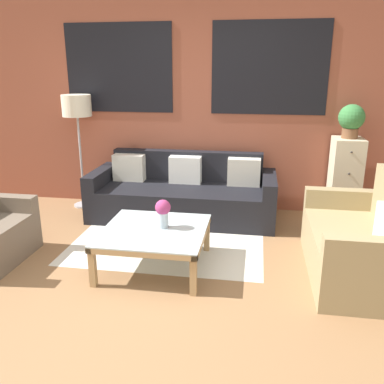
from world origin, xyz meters
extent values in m
plane|color=#8E6642|center=(0.00, 0.00, 0.00)|extent=(16.00, 16.00, 0.00)
cube|color=brown|center=(0.00, 2.44, 1.40)|extent=(8.40, 0.08, 2.80)
cube|color=black|center=(-0.95, 2.39, 1.80)|extent=(1.40, 0.01, 1.10)
cube|color=black|center=(0.95, 2.39, 1.80)|extent=(1.40, 0.01, 1.10)
cube|color=silver|center=(-0.05, 1.18, 0.00)|extent=(2.03, 1.54, 0.00)
cube|color=black|center=(-0.04, 1.82, 0.20)|extent=(1.94, 0.72, 0.40)
cube|color=black|center=(-0.04, 2.26, 0.39)|extent=(1.94, 0.16, 0.78)
cube|color=black|center=(-1.09, 1.90, 0.29)|extent=(0.16, 0.88, 0.58)
cube|color=black|center=(1.01, 1.90, 0.29)|extent=(0.16, 0.88, 0.58)
cube|color=beige|center=(-0.78, 2.10, 0.57)|extent=(0.40, 0.16, 0.34)
cube|color=white|center=(-0.04, 2.10, 0.57)|extent=(0.40, 0.16, 0.34)
cube|color=beige|center=(0.70, 2.10, 0.57)|extent=(0.40, 0.16, 0.34)
cube|color=#99845B|center=(1.69, 0.71, 0.21)|extent=(0.64, 1.13, 0.42)
cube|color=#99845B|center=(1.77, 1.34, 0.31)|extent=(0.80, 0.14, 0.62)
cube|color=#99845B|center=(1.77, 0.08, 0.31)|extent=(0.80, 0.14, 0.62)
cube|color=#6B5B4C|center=(-1.75, 0.78, 0.28)|extent=(0.80, 0.14, 0.56)
cube|color=silver|center=(-0.05, 0.56, 0.38)|extent=(0.95, 0.95, 0.01)
cube|color=tan|center=(-0.05, 0.11, 0.35)|extent=(0.95, 0.05, 0.05)
cube|color=tan|center=(-0.05, 1.01, 0.35)|extent=(0.95, 0.05, 0.05)
cube|color=tan|center=(-0.50, 0.56, 0.35)|extent=(0.05, 0.95, 0.05)
cube|color=tan|center=(0.39, 0.56, 0.35)|extent=(0.05, 0.95, 0.05)
cube|color=tan|center=(-0.49, 0.13, 0.19)|extent=(0.06, 0.05, 0.37)
cube|color=tan|center=(0.38, 0.13, 0.19)|extent=(0.06, 0.05, 0.37)
cube|color=tan|center=(-0.49, 1.00, 0.19)|extent=(0.06, 0.06, 0.37)
cube|color=tan|center=(0.38, 1.00, 0.19)|extent=(0.06, 0.06, 0.37)
cylinder|color=#B2B2B7|center=(-1.45, 2.15, 0.01)|extent=(0.28, 0.28, 0.02)
cylinder|color=#B2B2B7|center=(-1.45, 2.15, 0.61)|extent=(0.03, 0.03, 1.19)
cylinder|color=beige|center=(-1.45, 2.15, 1.35)|extent=(0.37, 0.37, 0.27)
cube|color=beige|center=(1.91, 2.16, 0.51)|extent=(0.34, 0.39, 1.01)
sphere|color=#38332D|center=(1.91, 1.96, 0.89)|extent=(0.02, 0.02, 0.02)
sphere|color=#38332D|center=(1.91, 1.96, 0.63)|extent=(0.02, 0.02, 0.02)
sphere|color=#38332D|center=(1.91, 1.96, 0.38)|extent=(0.02, 0.02, 0.02)
sphere|color=#38332D|center=(1.91, 1.96, 0.13)|extent=(0.02, 0.02, 0.02)
cylinder|color=brown|center=(1.91, 2.16, 1.07)|extent=(0.18, 0.18, 0.12)
sphere|color=#387A3D|center=(1.91, 2.16, 1.26)|extent=(0.30, 0.30, 0.30)
cylinder|color=#ADBCC6|center=(0.02, 0.61, 0.46)|extent=(0.10, 0.10, 0.15)
sphere|color=#9E3366|center=(0.02, 0.61, 0.58)|extent=(0.14, 0.14, 0.14)
camera|label=1|loc=(0.85, -2.81, 1.81)|focal=38.00mm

